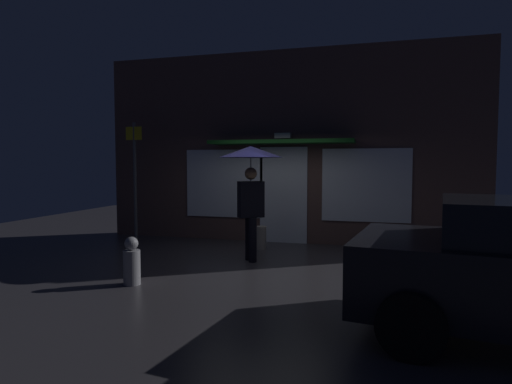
{
  "coord_description": "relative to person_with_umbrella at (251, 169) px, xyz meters",
  "views": [
    {
      "loc": [
        1.99,
        -7.44,
        1.81
      ],
      "look_at": [
        -0.1,
        0.17,
        1.3
      ],
      "focal_mm": 30.07,
      "sensor_mm": 36.0,
      "label": 1
    }
  ],
  "objects": [
    {
      "name": "sidewalk_bollard",
      "position": [
        -0.09,
        1.1,
        -1.48
      ],
      "size": [
        0.22,
        0.22,
        0.49
      ],
      "primitive_type": "cylinder",
      "color": "#B2A899",
      "rests_on": "ground"
    },
    {
      "name": "ground_plane",
      "position": [
        0.2,
        -0.17,
        -1.72
      ],
      "size": [
        18.0,
        18.0,
        0.0
      ],
      "primitive_type": "plane",
      "color": "#38353A"
    },
    {
      "name": "person_with_umbrella",
      "position": [
        0.0,
        0.0,
        0.0
      ],
      "size": [
        1.18,
        1.18,
        2.14
      ],
      "rotation": [
        0.0,
        0.0,
        0.61
      ],
      "color": "black",
      "rests_on": "ground"
    },
    {
      "name": "fire_hydrant",
      "position": [
        -1.29,
        -1.99,
        -1.39
      ],
      "size": [
        0.25,
        0.25,
        0.72
      ],
      "color": "gray",
      "rests_on": "ground"
    },
    {
      "name": "building_facade",
      "position": [
        0.2,
        2.17,
        0.45
      ],
      "size": [
        8.77,
        1.0,
        4.4
      ],
      "color": "brown",
      "rests_on": "ground"
    },
    {
      "name": "street_sign_post",
      "position": [
        -3.13,
        1.2,
        -0.17
      ],
      "size": [
        0.4,
        0.07,
        2.76
      ],
      "color": "#595B60",
      "rests_on": "ground"
    }
  ]
}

